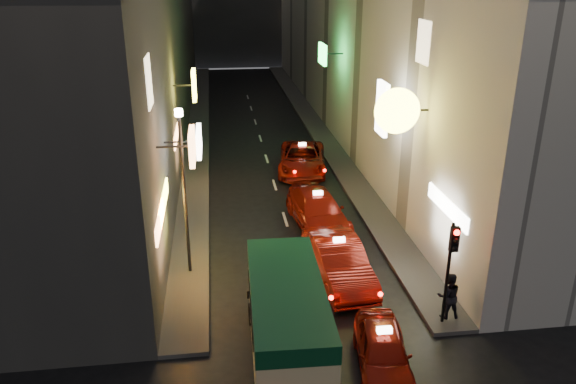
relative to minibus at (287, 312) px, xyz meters
name	(u,v)px	position (x,y,z in m)	size (l,w,h in m)	color
sidewalk_left	(198,128)	(-3.05, 26.37, -1.52)	(1.50, 52.00, 0.15)	#423F3D
sidewalk_right	(314,124)	(5.45, 26.37, -1.52)	(1.50, 52.00, 0.15)	#423F3D
minibus	(287,312)	(0.00, 0.00, 0.00)	(2.25, 5.94, 2.53)	beige
taxi_near	(383,348)	(2.65, -0.87, -0.86)	(2.52, 4.81, 1.63)	maroon
taxi_second	(338,258)	(2.45, 4.21, -0.67)	(2.85, 5.97, 2.01)	maroon
taxi_third	(318,208)	(2.55, 9.00, -0.72)	(2.76, 5.70, 1.92)	maroon
taxi_far	(302,157)	(2.99, 16.31, -0.70)	(3.20, 5.95, 1.97)	maroon
pedestrian_sidewalk	(449,293)	(5.44, 1.21, -0.55)	(0.68, 0.42, 1.79)	black
traffic_light	(452,253)	(5.20, 0.85, 1.09)	(0.26, 0.43, 3.50)	black
lamp_post	(184,182)	(-3.00, 5.37, 2.13)	(0.28, 0.28, 6.22)	black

